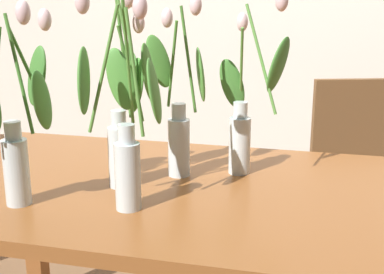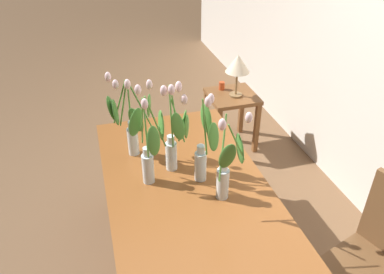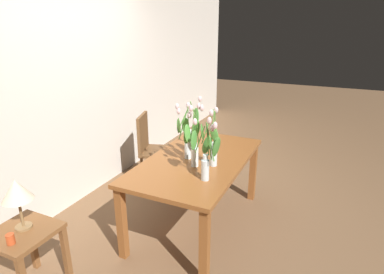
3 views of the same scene
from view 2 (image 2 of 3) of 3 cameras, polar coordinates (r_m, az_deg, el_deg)
The scene contains 11 objects.
ground_plane at distance 2.70m, azimuth -0.70°, elevation -19.19°, with size 18.00×18.00×0.00m, color brown.
dining_table at distance 2.23m, azimuth -0.81°, elevation -8.83°, with size 1.60×0.90×0.74m.
tulip_vase_0 at distance 2.10m, azimuth 1.73°, elevation -2.23°, with size 0.22×0.13×0.55m.
tulip_vase_1 at distance 2.31m, azimuth -9.26°, elevation 2.03°, with size 0.17×0.28×0.54m.
tulip_vase_2 at distance 2.08m, azimuth -6.52°, elevation -1.76°, with size 0.21×0.22×0.58m.
tulip_vase_3 at distance 2.16m, azimuth -2.51°, elevation -0.45°, with size 0.14×0.15×0.58m.
tulip_vase_4 at distance 1.97m, azimuth 5.17°, elevation -5.17°, with size 0.26×0.23×0.56m.
dining_chair at distance 2.32m, azimuth 26.56°, elevation -15.61°, with size 0.50×0.50×0.93m.
side_table at distance 3.64m, azimuth 5.98°, elevation 4.71°, with size 0.44×0.44×0.55m.
table_lamp at distance 3.44m, azimuth 6.89°, elevation 10.75°, with size 0.22×0.22×0.40m.
pillar_candle at distance 3.66m, azimuth 4.49°, elevation 7.68°, with size 0.06×0.06×0.07m, color #CC4C23.
Camera 2 is at (1.62, -0.43, 2.13)m, focal length 35.48 mm.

